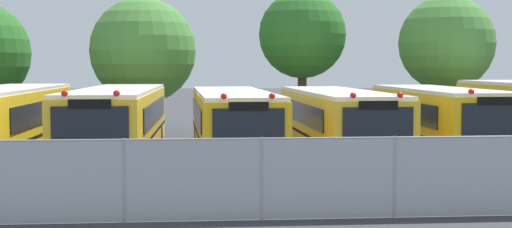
{
  "coord_description": "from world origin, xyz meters",
  "views": [
    {
      "loc": [
        -1.18,
        -24.67,
        3.26
      ],
      "look_at": [
        0.9,
        0.0,
        1.6
      ],
      "focal_mm": 50.43,
      "sensor_mm": 36.0,
      "label": 1
    }
  ],
  "objects_px": {
    "tree_4": "(449,44)",
    "school_bus_4": "(336,121)",
    "school_bus_3": "(232,122)",
    "tree_2": "(140,51)",
    "school_bus_2": "(118,121)",
    "tree_3": "(303,35)",
    "school_bus_5": "(439,119)",
    "school_bus_1": "(4,122)"
  },
  "relations": [
    {
      "from": "tree_2",
      "to": "tree_3",
      "type": "xyz_separation_m",
      "value": [
        7.77,
        -0.25,
        0.74
      ]
    },
    {
      "from": "tree_2",
      "to": "tree_3",
      "type": "bearing_deg",
      "value": -1.81
    },
    {
      "from": "school_bus_5",
      "to": "tree_4",
      "type": "bearing_deg",
      "value": -111.58
    },
    {
      "from": "tree_3",
      "to": "school_bus_1",
      "type": "bearing_deg",
      "value": -139.55
    },
    {
      "from": "school_bus_1",
      "to": "school_bus_3",
      "type": "xyz_separation_m",
      "value": [
        7.62,
        0.11,
        -0.07
      ]
    },
    {
      "from": "school_bus_2",
      "to": "school_bus_4",
      "type": "relative_size",
      "value": 1.07
    },
    {
      "from": "tree_2",
      "to": "tree_4",
      "type": "height_order",
      "value": "tree_4"
    },
    {
      "from": "tree_3",
      "to": "tree_4",
      "type": "height_order",
      "value": "tree_3"
    },
    {
      "from": "school_bus_3",
      "to": "school_bus_4",
      "type": "xyz_separation_m",
      "value": [
        3.64,
        0.1,
        0.0
      ]
    },
    {
      "from": "school_bus_3",
      "to": "tree_2",
      "type": "distance_m",
      "value": 11.01
    },
    {
      "from": "school_bus_2",
      "to": "tree_3",
      "type": "xyz_separation_m",
      "value": [
        7.79,
        9.78,
        3.33
      ]
    },
    {
      "from": "school_bus_2",
      "to": "school_bus_4",
      "type": "height_order",
      "value": "school_bus_2"
    },
    {
      "from": "school_bus_2",
      "to": "tree_3",
      "type": "height_order",
      "value": "tree_3"
    },
    {
      "from": "school_bus_1",
      "to": "tree_4",
      "type": "xyz_separation_m",
      "value": [
        18.3,
        8.71,
        2.91
      ]
    },
    {
      "from": "school_bus_1",
      "to": "school_bus_2",
      "type": "height_order",
      "value": "school_bus_1"
    },
    {
      "from": "tree_4",
      "to": "tree_2",
      "type": "bearing_deg",
      "value": 174.62
    },
    {
      "from": "tree_3",
      "to": "tree_4",
      "type": "distance_m",
      "value": 6.87
    },
    {
      "from": "school_bus_1",
      "to": "tree_3",
      "type": "distance_m",
      "value": 15.51
    },
    {
      "from": "school_bus_3",
      "to": "school_bus_4",
      "type": "distance_m",
      "value": 3.64
    },
    {
      "from": "school_bus_4",
      "to": "tree_4",
      "type": "distance_m",
      "value": 11.43
    },
    {
      "from": "school_bus_3",
      "to": "tree_3",
      "type": "xyz_separation_m",
      "value": [
        3.92,
        9.72,
        3.38
      ]
    },
    {
      "from": "school_bus_5",
      "to": "tree_3",
      "type": "relative_size",
      "value": 1.43
    },
    {
      "from": "tree_2",
      "to": "tree_3",
      "type": "height_order",
      "value": "tree_3"
    },
    {
      "from": "tree_2",
      "to": "tree_4",
      "type": "bearing_deg",
      "value": -5.38
    },
    {
      "from": "school_bus_2",
      "to": "school_bus_3",
      "type": "relative_size",
      "value": 1.04
    },
    {
      "from": "school_bus_3",
      "to": "tree_2",
      "type": "bearing_deg",
      "value": -70.52
    },
    {
      "from": "school_bus_3",
      "to": "school_bus_5",
      "type": "bearing_deg",
      "value": 179.32
    },
    {
      "from": "school_bus_4",
      "to": "tree_2",
      "type": "distance_m",
      "value": 12.67
    },
    {
      "from": "school_bus_2",
      "to": "tree_4",
      "type": "distance_m",
      "value": 17.18
    },
    {
      "from": "tree_4",
      "to": "school_bus_1",
      "type": "bearing_deg",
      "value": -154.54
    },
    {
      "from": "school_bus_4",
      "to": "tree_3",
      "type": "xyz_separation_m",
      "value": [
        0.28,
        9.62,
        3.38
      ]
    },
    {
      "from": "tree_3",
      "to": "tree_4",
      "type": "bearing_deg",
      "value": -9.42
    },
    {
      "from": "tree_4",
      "to": "school_bus_4",
      "type": "bearing_deg",
      "value": -129.65
    },
    {
      "from": "school_bus_1",
      "to": "tree_3",
      "type": "height_order",
      "value": "tree_3"
    },
    {
      "from": "tree_3",
      "to": "tree_2",
      "type": "bearing_deg",
      "value": 178.19
    },
    {
      "from": "school_bus_3",
      "to": "school_bus_4",
      "type": "relative_size",
      "value": 1.03
    },
    {
      "from": "tree_4",
      "to": "school_bus_2",
      "type": "bearing_deg",
      "value": -149.26
    },
    {
      "from": "tree_2",
      "to": "school_bus_5",
      "type": "bearing_deg",
      "value": -41.38
    },
    {
      "from": "school_bus_1",
      "to": "school_bus_2",
      "type": "bearing_deg",
      "value": -178.48
    },
    {
      "from": "tree_3",
      "to": "school_bus_3",
      "type": "bearing_deg",
      "value": -111.95
    },
    {
      "from": "school_bus_3",
      "to": "school_bus_5",
      "type": "relative_size",
      "value": 1.14
    },
    {
      "from": "school_bus_4",
      "to": "school_bus_5",
      "type": "bearing_deg",
      "value": 179.33
    }
  ]
}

